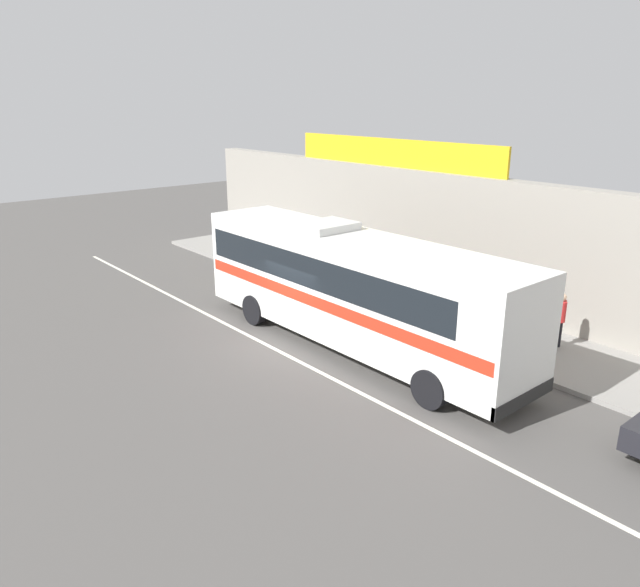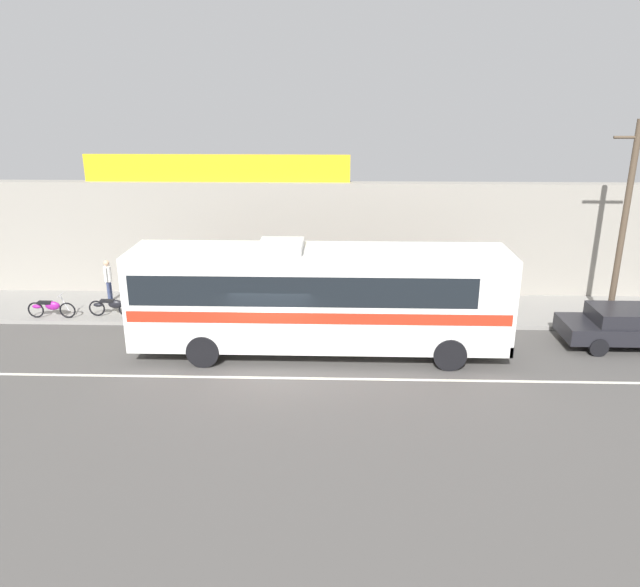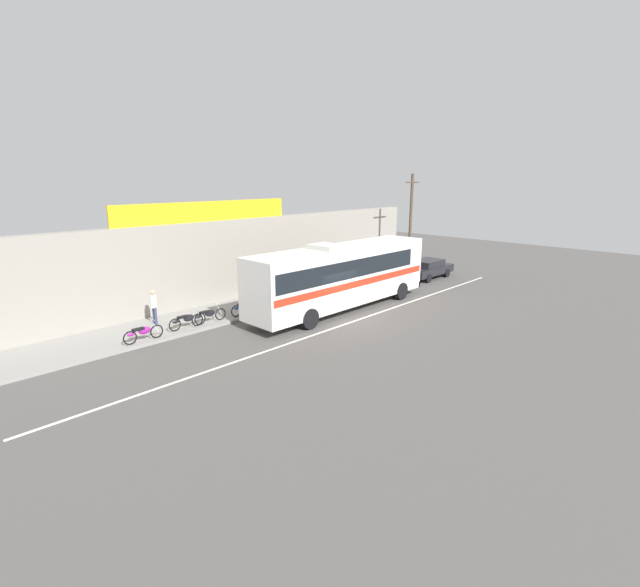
# 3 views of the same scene
# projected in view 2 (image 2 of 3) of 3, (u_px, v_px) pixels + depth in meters

# --- Properties ---
(ground_plane) EXTENTS (70.00, 70.00, 0.00)m
(ground_plane) POSITION_uv_depth(u_px,v_px,m) (272.00, 367.00, 19.27)
(ground_plane) COLOR #4F4C49
(sidewalk_slab) EXTENTS (30.00, 3.60, 0.14)m
(sidewalk_slab) POSITION_uv_depth(u_px,v_px,m) (285.00, 309.00, 24.18)
(sidewalk_slab) COLOR gray
(sidewalk_slab) RESTS_ON ground_plane
(storefront_facade) EXTENTS (30.00, 0.70, 4.80)m
(storefront_facade) POSITION_uv_depth(u_px,v_px,m) (289.00, 239.00, 25.47)
(storefront_facade) COLOR gray
(storefront_facade) RESTS_ON ground_plane
(storefront_billboard) EXTENTS (10.88, 0.12, 1.10)m
(storefront_billboard) POSITION_uv_depth(u_px,v_px,m) (216.00, 168.00, 24.62)
(storefront_billboard) COLOR gold
(storefront_billboard) RESTS_ON storefront_facade
(road_center_stripe) EXTENTS (30.00, 0.14, 0.01)m
(road_center_stripe) POSITION_uv_depth(u_px,v_px,m) (269.00, 378.00, 18.51)
(road_center_stripe) COLOR silver
(road_center_stripe) RESTS_ON ground_plane
(intercity_bus) EXTENTS (12.16, 2.63, 3.78)m
(intercity_bus) POSITION_uv_depth(u_px,v_px,m) (316.00, 294.00, 19.66)
(intercity_bus) COLOR silver
(intercity_bus) RESTS_ON ground_plane
(parked_car) EXTENTS (4.45, 1.91, 1.37)m
(parked_car) POSITION_uv_depth(u_px,v_px,m) (628.00, 326.00, 20.60)
(parked_car) COLOR black
(parked_car) RESTS_ON ground_plane
(utility_pole) EXTENTS (1.60, 0.22, 7.32)m
(utility_pole) POSITION_uv_depth(u_px,v_px,m) (624.00, 223.00, 21.24)
(utility_pole) COLOR brown
(utility_pole) RESTS_ON sidewalk_slab
(motorcycle_orange) EXTENTS (1.97, 0.56, 0.94)m
(motorcycle_orange) POSITION_uv_depth(u_px,v_px,m) (113.00, 306.00, 23.07)
(motorcycle_orange) COLOR black
(motorcycle_orange) RESTS_ON sidewalk_slab
(motorcycle_black) EXTENTS (1.93, 0.56, 0.94)m
(motorcycle_black) POSITION_uv_depth(u_px,v_px,m) (199.00, 308.00, 22.80)
(motorcycle_black) COLOR black
(motorcycle_black) RESTS_ON sidewalk_slab
(motorcycle_green) EXTENTS (1.95, 0.56, 0.94)m
(motorcycle_green) POSITION_uv_depth(u_px,v_px,m) (143.00, 306.00, 22.98)
(motorcycle_green) COLOR black
(motorcycle_green) RESTS_ON sidewalk_slab
(motorcycle_red) EXTENTS (1.84, 0.56, 0.94)m
(motorcycle_red) POSITION_uv_depth(u_px,v_px,m) (50.00, 307.00, 22.89)
(motorcycle_red) COLOR black
(motorcycle_red) RESTS_ON sidewalk_slab
(pedestrian_far_left) EXTENTS (0.30, 0.48, 1.73)m
(pedestrian_far_left) POSITION_uv_depth(u_px,v_px,m) (108.00, 277.00, 24.54)
(pedestrian_far_left) COLOR navy
(pedestrian_far_left) RESTS_ON sidewalk_slab
(pedestrian_near_shop) EXTENTS (0.30, 0.48, 1.74)m
(pedestrian_near_shop) POSITION_uv_depth(u_px,v_px,m) (432.00, 280.00, 24.15)
(pedestrian_near_shop) COLOR black
(pedestrian_near_shop) RESTS_ON sidewalk_slab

